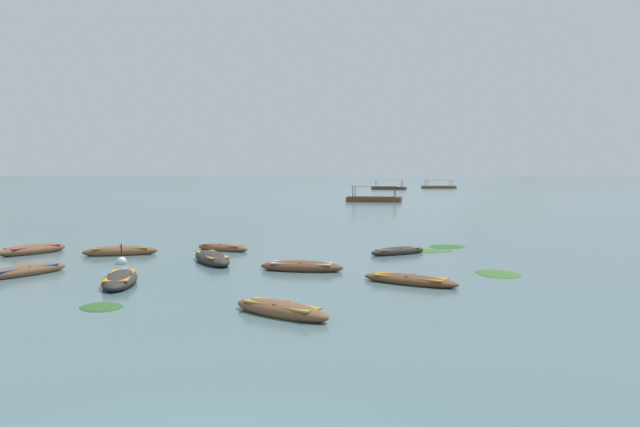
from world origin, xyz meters
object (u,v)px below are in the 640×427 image
at_px(rowboat_5, 410,280).
at_px(rowboat_7, 120,251).
at_px(ferry_0, 389,188).
at_px(rowboat_0, 302,267).
at_px(rowboat_1, 212,258).
at_px(ferry_1, 439,187).
at_px(rowboat_4, 25,271).
at_px(rowboat_9, 398,251).
at_px(rowboat_8, 223,248).
at_px(rowboat_6, 281,310).
at_px(rowboat_2, 120,280).
at_px(mooring_buoy, 122,262).
at_px(rowboat_3, 33,250).
at_px(ferry_2, 374,199).

bearing_deg(rowboat_5, rowboat_7, 146.32).
distance_m(rowboat_7, ferry_0, 136.16).
bearing_deg(ferry_0, rowboat_5, -97.15).
xyz_separation_m(rowboat_0, rowboat_1, (-4.15, 2.61, 0.03)).
bearing_deg(rowboat_5, ferry_1, 77.80).
xyz_separation_m(rowboat_4, rowboat_9, (16.00, 6.35, -0.01)).
relative_size(rowboat_7, ferry_1, 0.40).
bearing_deg(ferry_1, rowboat_5, -102.20).
relative_size(rowboat_0, rowboat_8, 1.16).
distance_m(rowboat_6, ferry_0, 148.27).
height_order(rowboat_2, rowboat_9, rowboat_2).
bearing_deg(rowboat_9, mooring_buoy, -166.37).
bearing_deg(rowboat_7, ferry_1, 72.22).
xyz_separation_m(rowboat_1, rowboat_4, (-7.01, -3.52, -0.03)).
relative_size(rowboat_4, ferry_0, 0.41).
height_order(rowboat_0, rowboat_2, rowboat_2).
xyz_separation_m(rowboat_1, rowboat_2, (-2.55, -5.78, -0.02)).
xyz_separation_m(rowboat_2, rowboat_3, (-7.12, 9.36, 0.01)).
bearing_deg(rowboat_3, rowboat_5, -28.08).
height_order(rowboat_0, ferry_2, ferry_2).
distance_m(rowboat_9, ferry_0, 133.69).
xyz_separation_m(rowboat_3, rowboat_8, (9.57, 1.02, -0.04)).
xyz_separation_m(rowboat_3, rowboat_9, (18.67, -0.75, -0.04)).
distance_m(rowboat_1, ferry_0, 137.90).
bearing_deg(mooring_buoy, ferry_0, 77.55).
distance_m(rowboat_0, rowboat_7, 10.66).
distance_m(rowboat_0, rowboat_8, 8.37).
height_order(rowboat_8, mooring_buoy, mooring_buoy).
distance_m(rowboat_3, rowboat_6, 19.82).
distance_m(rowboat_9, ferry_2, 61.34).
height_order(rowboat_5, rowboat_9, rowboat_9).
bearing_deg(rowboat_1, rowboat_7, 150.37).
xyz_separation_m(ferry_0, ferry_2, (-11.53, -71.51, -0.00)).
distance_m(rowboat_2, rowboat_6, 8.16).
relative_size(rowboat_0, rowboat_2, 0.93).
relative_size(rowboat_6, rowboat_9, 0.99).
distance_m(rowboat_6, ferry_2, 75.84).
distance_m(rowboat_2, rowboat_3, 11.76).
distance_m(rowboat_0, rowboat_1, 4.90).
bearing_deg(rowboat_9, rowboat_8, 169.00).
xyz_separation_m(rowboat_4, ferry_2, (21.39, 67.45, 0.28)).
bearing_deg(rowboat_8, ferry_1, 73.81).
bearing_deg(rowboat_4, rowboat_3, 110.57).
distance_m(rowboat_4, mooring_buoy, 4.35).
bearing_deg(rowboat_0, ferry_0, 81.04).
distance_m(rowboat_2, rowboat_9, 14.40).
xyz_separation_m(rowboat_0, rowboat_6, (-0.55, -8.53, -0.00)).
height_order(rowboat_1, ferry_1, ferry_1).
xyz_separation_m(rowboat_8, rowboat_9, (9.09, -1.77, 0.00)).
distance_m(rowboat_0, mooring_buoy, 8.51).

